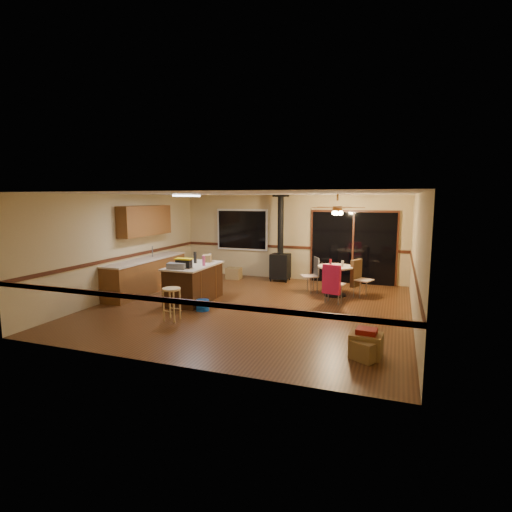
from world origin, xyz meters
The scene contains 35 objects.
floor centered at (0.00, 0.00, 0.00)m, with size 7.00×7.00×0.00m, color #4D2B15.
ceiling centered at (0.00, 0.00, 2.60)m, with size 7.00×7.00×0.00m, color silver.
wall_back centered at (0.00, 3.50, 1.30)m, with size 7.00×7.00×0.00m, color tan.
wall_front centered at (0.00, -3.50, 1.30)m, with size 7.00×7.00×0.00m, color tan.
wall_left centered at (-3.50, 0.00, 1.30)m, with size 7.00×7.00×0.00m, color tan.
wall_right centered at (3.50, 0.00, 1.30)m, with size 7.00×7.00×0.00m, color tan.
chair_rail centered at (0.00, 0.00, 1.00)m, with size 7.00×7.00×0.08m, color #411D10, non-canonical shape.
window centered at (-1.60, 3.45, 1.50)m, with size 1.72×0.10×1.32m, color black.
sliding_door centered at (1.90, 3.45, 1.05)m, with size 2.52×0.10×2.10m, color black.
lower_cabinets centered at (-3.20, 0.50, 0.43)m, with size 0.60×3.00×0.86m, color brown.
countertop centered at (-3.20, 0.50, 0.88)m, with size 0.64×3.04×0.04m, color beige.
upper_cabinets centered at (-3.33, 0.70, 1.90)m, with size 0.35×2.00×0.80m, color brown.
kitchen_island centered at (-1.50, 0.00, 0.45)m, with size 0.88×1.68×0.90m.
wood_stove centered at (-0.20, 3.05, 0.73)m, with size 0.55×0.50×2.52m.
ceiling_fan centered at (1.66, 1.73, 2.21)m, with size 0.24×0.24×0.55m.
fluorescent_strip centered at (-1.80, 0.30, 2.56)m, with size 0.10×1.20×0.04m, color white.
toolbox_grey centered at (-1.61, -0.59, 0.97)m, with size 0.42×0.24×0.13m, color slate.
toolbox_black centered at (-1.51, -0.44, 1.00)m, with size 0.35×0.18×0.19m, color black.
toolbox_yellow_lid centered at (-1.51, -0.44, 1.11)m, with size 0.39×0.20×0.03m, color gold.
box_on_island centered at (-1.40, 0.53, 0.99)m, with size 0.20×0.27×0.18m, color olive.
bottle_dark centered at (-1.59, 0.26, 1.04)m, with size 0.08×0.08×0.28m, color black.
bottle_pink centered at (-1.22, 0.00, 1.02)m, with size 0.08×0.08×0.24m, color #D84C8C.
bottle_white centered at (-1.39, 0.69, 0.99)m, with size 0.06×0.06×0.19m, color white.
bar_stool centered at (-1.18, -1.54, 0.34)m, with size 0.37×0.37×0.68m, color tan.
blue_bucket centered at (-0.92, -0.68, 0.12)m, with size 0.29×0.29×0.25m, color #0D46B8.
dining_table centered at (1.66, 1.73, 0.53)m, with size 0.91×0.91×0.78m.
glass_red centered at (1.51, 1.83, 0.86)m, with size 0.06×0.06×0.16m, color #590C14.
glass_cream centered at (1.84, 1.68, 0.86)m, with size 0.07×0.07×0.15m, color beige.
chair_left centered at (1.05, 1.88, 0.59)m, with size 0.55×0.55×0.51m.
chair_near centered at (1.71, 0.86, 0.60)m, with size 0.53×0.56×0.70m.
chair_right centered at (2.19, 1.85, 0.60)m, with size 0.59×0.56×0.70m.
box_under_window centered at (-1.64, 2.83, 0.18)m, with size 0.45×0.36×0.36m, color olive.
box_corner_a centered at (2.74, -2.14, 0.19)m, with size 0.49×0.41×0.37m, color olive.
box_corner_b centered at (2.73, -2.30, 0.15)m, with size 0.38×0.32×0.30m, color olive.
box_small_red centered at (2.74, -2.14, 0.41)m, with size 0.31×0.26×0.08m, color maroon.
Camera 1 is at (3.13, -8.46, 2.49)m, focal length 28.00 mm.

